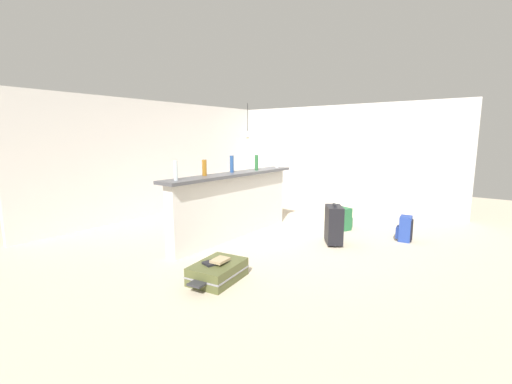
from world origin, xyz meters
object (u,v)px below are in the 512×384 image
bottle_blue (232,164)px  book_stack (217,261)px  bottle_clear (176,171)px  suitcase_flat_olive (218,272)px  backpack_green (343,219)px  backpack_blue (405,229)px  pendant_lamp (248,134)px  bottle_amber (204,168)px  dining_chair_near_partition (266,190)px  suitcase_upright_black (334,224)px  dining_table (251,182)px  bottle_white (277,162)px  bottle_green (256,162)px

bottle_blue → book_stack: bearing=-144.9°
bottle_clear → suitcase_flat_olive: (-0.26, -1.02, -1.16)m
suitcase_flat_olive → backpack_green: size_ratio=2.06×
suitcase_flat_olive → book_stack: 0.14m
backpack_blue → backpack_green: (0.05, 1.11, 0.00)m
bottle_clear → pendant_lamp: (3.28, 1.30, 0.53)m
pendant_lamp → book_stack: (-3.55, -2.32, -1.55)m
bottle_amber → dining_chair_near_partition: bearing=13.3°
suitcase_flat_olive → suitcase_upright_black: bearing=-13.5°
dining_table → backpack_green: 2.60m
bottle_blue → backpack_blue: bottle_blue is taller
pendant_lamp → suitcase_upright_black: size_ratio=1.22×
bottle_blue → bottle_white: bottle_blue is taller
bottle_green → backpack_blue: 2.81m
bottle_clear → pendant_lamp: 3.57m
dining_chair_near_partition → bottle_amber: bearing=-166.7°
bottle_blue → backpack_blue: 3.13m
dining_table → suitcase_flat_olive: dining_table is taller
backpack_blue → suitcase_flat_olive: bearing=155.4°
backpack_blue → backpack_green: size_ratio=1.00×
bottle_white → suitcase_flat_olive: size_ratio=0.25×
bottle_green → pendant_lamp: size_ratio=0.34×
pendant_lamp → backpack_blue: 4.08m
bottle_green → book_stack: 2.59m
pendant_lamp → backpack_blue: (-0.46, -3.73, -1.60)m
bottle_green → suitcase_flat_olive: (-2.14, -1.01, -1.16)m
dining_table → book_stack: bearing=-148.0°
bottle_blue → dining_table: bearing=29.4°
dining_chair_near_partition → backpack_blue: 3.16m
bottle_green → bottle_white: bottle_green is taller
bottle_amber → bottle_white: 1.84m
bottle_amber → backpack_green: (2.22, -1.41, -1.05)m
bottle_amber → pendant_lamp: pendant_lamp is taller
suitcase_upright_black → backpack_green: suitcase_upright_black is taller
bottle_amber → backpack_green: size_ratio=0.60×
book_stack → pendant_lamp: bearing=33.2°
backpack_green → bottle_green: bearing=126.9°
dining_chair_near_partition → book_stack: size_ratio=3.11×
bottle_blue → dining_table: bottle_blue is taller
backpack_blue → book_stack: 3.40m
bottle_white → backpack_green: bottle_white is taller
bottle_clear → backpack_green: 3.34m
suitcase_flat_olive → book_stack: (-0.02, -0.00, 0.14)m
bottle_clear → bottle_green: size_ratio=1.01×
bottle_blue → suitcase_flat_olive: bearing=-144.7°
bottle_clear → dining_chair_near_partition: bottle_clear is taller
bottle_blue → bottle_green: 0.59m
bottle_clear → bottle_blue: bearing=3.6°
suitcase_flat_olive → suitcase_upright_black: 2.26m
book_stack → bottle_green: bearing=25.2°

